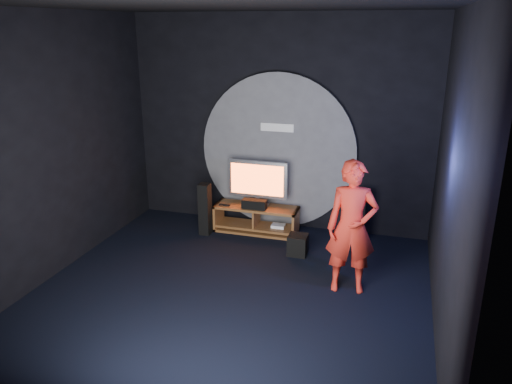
% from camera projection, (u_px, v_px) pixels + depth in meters
% --- Properties ---
extents(floor, '(5.00, 5.00, 0.00)m').
position_uv_depth(floor, '(230.00, 293.00, 6.45)').
color(floor, black).
rests_on(floor, ground).
extents(back_wall, '(5.00, 0.04, 3.50)m').
position_uv_depth(back_wall, '(279.00, 124.00, 8.17)').
color(back_wall, black).
rests_on(back_wall, ground).
extents(front_wall, '(5.00, 0.04, 3.50)m').
position_uv_depth(front_wall, '(111.00, 249.00, 3.63)').
color(front_wall, black).
rests_on(front_wall, ground).
extents(left_wall, '(0.04, 5.00, 3.50)m').
position_uv_depth(left_wall, '(49.00, 148.00, 6.57)').
color(left_wall, black).
rests_on(left_wall, ground).
extents(right_wall, '(0.04, 5.00, 3.50)m').
position_uv_depth(right_wall, '(452.00, 181.00, 5.22)').
color(right_wall, black).
rests_on(right_wall, ground).
extents(ceiling, '(5.00, 5.00, 0.01)m').
position_uv_depth(ceiling, '(224.00, 4.00, 5.34)').
color(ceiling, black).
rests_on(ceiling, back_wall).
extents(wall_disc_panel, '(2.60, 0.11, 2.60)m').
position_uv_depth(wall_disc_panel, '(278.00, 152.00, 8.26)').
color(wall_disc_panel, '#515156').
rests_on(wall_disc_panel, ground).
extents(media_console, '(1.38, 0.45, 0.45)m').
position_uv_depth(media_console, '(257.00, 221.00, 8.32)').
color(media_console, '#995A2F').
rests_on(media_console, ground).
extents(tv, '(1.00, 0.22, 0.76)m').
position_uv_depth(tv, '(257.00, 181.00, 8.17)').
color(tv, '#B9BAC1').
rests_on(tv, media_console).
extents(center_speaker, '(0.40, 0.15, 0.15)m').
position_uv_depth(center_speaker, '(254.00, 204.00, 8.12)').
color(center_speaker, black).
rests_on(center_speaker, media_console).
extents(remote, '(0.18, 0.05, 0.02)m').
position_uv_depth(remote, '(224.00, 205.00, 8.27)').
color(remote, black).
rests_on(remote, media_console).
extents(tower_speaker_left, '(0.17, 0.19, 0.87)m').
position_uv_depth(tower_speaker_left, '(205.00, 209.00, 8.16)').
color(tower_speaker_left, black).
rests_on(tower_speaker_left, ground).
extents(tower_speaker_right, '(0.17, 0.19, 0.87)m').
position_uv_depth(tower_speaker_right, '(360.00, 216.00, 7.88)').
color(tower_speaker_right, black).
rests_on(tower_speaker_right, ground).
extents(subwoofer, '(0.28, 0.28, 0.31)m').
position_uv_depth(subwoofer, '(298.00, 245.00, 7.50)').
color(subwoofer, black).
rests_on(subwoofer, ground).
extents(player, '(0.69, 0.52, 1.74)m').
position_uv_depth(player, '(352.00, 228.00, 6.29)').
color(player, red).
rests_on(player, ground).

